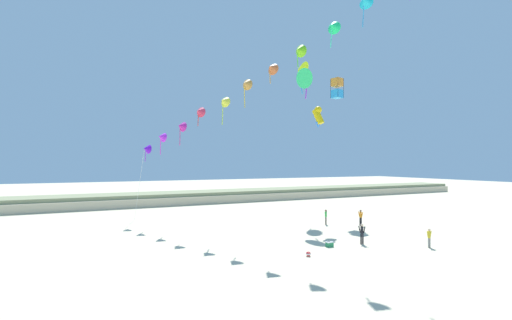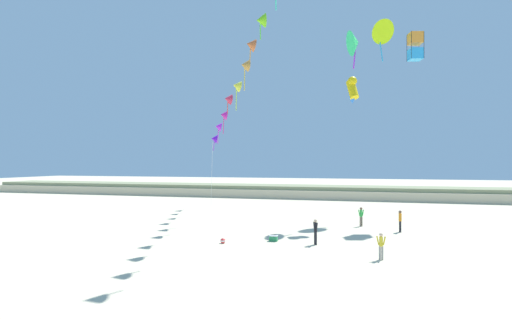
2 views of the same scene
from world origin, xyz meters
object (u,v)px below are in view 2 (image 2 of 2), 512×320
at_px(large_kite_outer_drift, 415,46).
at_px(beach_cooler, 274,238).
at_px(person_near_left, 315,230).
at_px(large_kite_mid_trail, 352,89).
at_px(large_kite_high_solo, 381,31).
at_px(person_far_left, 361,215).
at_px(beach_ball, 223,241).
at_px(person_mid_center, 381,244).
at_px(person_near_right, 400,220).
at_px(large_kite_low_lead, 355,43).

distance_m(large_kite_outer_drift, beach_cooler, 23.51).
relative_size(person_near_left, beach_cooler, 3.04).
bearing_deg(large_kite_mid_trail, large_kite_high_solo, 71.06).
xyz_separation_m(person_far_left, beach_ball, (-9.18, -10.19, -0.79)).
bearing_deg(large_kite_outer_drift, person_far_left, -139.61).
relative_size(person_mid_center, beach_ball, 4.31).
bearing_deg(person_near_left, large_kite_outer_drift, 59.12).
bearing_deg(person_mid_center, large_kite_outer_drift, 77.23).
bearing_deg(beach_ball, person_near_right, 33.18).
height_order(person_near_left, person_far_left, person_near_left).
bearing_deg(large_kite_high_solo, person_far_left, -103.38).
distance_m(large_kite_outer_drift, beach_ball, 26.09).
height_order(person_far_left, large_kite_outer_drift, large_kite_outer_drift).
xyz_separation_m(large_kite_low_lead, beach_ball, (-8.56, -13.18, -16.94)).
height_order(person_near_left, beach_ball, person_near_left).
distance_m(person_near_left, beach_ball, 6.44).
bearing_deg(large_kite_low_lead, large_kite_outer_drift, 12.59).
bearing_deg(large_kite_mid_trail, beach_cooler, -120.40).
height_order(person_far_left, large_kite_low_lead, large_kite_low_lead).
xyz_separation_m(person_far_left, beach_cooler, (-5.96, -8.50, -0.76)).
height_order(person_near_right, large_kite_low_lead, large_kite_low_lead).
bearing_deg(person_near_right, person_mid_center, -100.33).
bearing_deg(large_kite_mid_trail, beach_ball, -128.54).
bearing_deg(beach_cooler, person_near_right, 34.95).
height_order(large_kite_high_solo, large_kite_outer_drift, large_kite_high_solo).
xyz_separation_m(person_near_left, large_kite_high_solo, (4.90, 17.29, 18.70)).
relative_size(person_near_left, large_kite_mid_trail, 0.72).
relative_size(person_near_right, person_mid_center, 1.13).
relative_size(large_kite_low_lead, large_kite_high_solo, 0.80).
bearing_deg(large_kite_outer_drift, person_mid_center, -102.77).
xyz_separation_m(large_kite_high_solo, beach_cooler, (-7.94, -16.83, -19.50)).
relative_size(person_far_left, beach_ball, 4.65).
bearing_deg(large_kite_mid_trail, large_kite_low_lead, 87.20).
bearing_deg(large_kite_mid_trail, person_near_right, -34.06).
height_order(person_near_right, beach_cooler, person_near_right).
xyz_separation_m(person_near_left, beach_cooler, (-3.05, 0.46, -0.80)).
bearing_deg(large_kite_high_solo, beach_cooler, -115.26).
distance_m(person_mid_center, large_kite_high_solo, 27.85).
xyz_separation_m(person_near_left, person_near_right, (5.99, 6.78, -0.00)).
distance_m(person_near_left, beach_cooler, 3.18).
xyz_separation_m(person_near_right, person_far_left, (-3.08, 2.18, -0.04)).
height_order(large_kite_high_solo, beach_cooler, large_kite_high_solo).
relative_size(person_near_left, person_far_left, 1.04).
height_order(person_mid_center, beach_ball, person_mid_center).
height_order(large_kite_mid_trail, large_kite_outer_drift, large_kite_outer_drift).
xyz_separation_m(large_kite_mid_trail, beach_cooler, (-5.22, -8.90, -12.02)).
bearing_deg(person_near_right, person_near_left, -131.48).
xyz_separation_m(person_near_right, person_mid_center, (-1.82, -10.01, -0.11)).
height_order(person_near_right, large_kite_outer_drift, large_kite_outer_drift).
bearing_deg(beach_cooler, large_kite_high_solo, 64.74).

